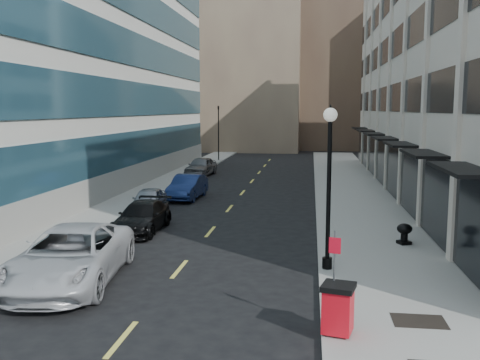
% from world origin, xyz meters
% --- Properties ---
extents(sidewalk_right, '(5.00, 80.00, 0.15)m').
position_xyz_m(sidewalk_right, '(7.50, 20.00, 0.07)').
color(sidewalk_right, gray).
rests_on(sidewalk_right, ground).
extents(sidewalk_left, '(3.00, 80.00, 0.15)m').
position_xyz_m(sidewalk_left, '(-6.50, 20.00, 0.07)').
color(sidewalk_left, gray).
rests_on(sidewalk_left, ground).
extents(building_left, '(16.14, 46.00, 20.00)m').
position_xyz_m(building_left, '(-15.95, 27.00, 9.99)').
color(building_left, silver).
rests_on(building_left, ground).
extents(skyline_tan_near, '(14.00, 18.00, 28.00)m').
position_xyz_m(skyline_tan_near, '(-4.00, 68.00, 14.00)').
color(skyline_tan_near, '#887659').
rests_on(skyline_tan_near, ground).
extents(skyline_brown, '(12.00, 16.00, 34.00)m').
position_xyz_m(skyline_brown, '(8.00, 72.00, 17.00)').
color(skyline_brown, brown).
rests_on(skyline_brown, ground).
extents(skyline_tan_far, '(12.00, 14.00, 22.00)m').
position_xyz_m(skyline_tan_far, '(-14.00, 78.00, 11.00)').
color(skyline_tan_far, '#887659').
rests_on(skyline_tan_far, ground).
extents(skyline_stone, '(10.00, 14.00, 20.00)m').
position_xyz_m(skyline_stone, '(18.00, 66.00, 10.00)').
color(skyline_stone, '#B5A999').
rests_on(skyline_stone, ground).
extents(grate_far, '(1.40, 1.00, 0.01)m').
position_xyz_m(grate_far, '(7.60, 3.80, 0.15)').
color(grate_far, black).
rests_on(grate_far, sidewalk_right).
extents(road_centerline, '(0.15, 68.20, 0.01)m').
position_xyz_m(road_centerline, '(0.00, 17.00, 0.01)').
color(road_centerline, '#D8CC4C').
rests_on(road_centerline, ground).
extents(traffic_signal, '(0.66, 0.66, 6.98)m').
position_xyz_m(traffic_signal, '(-5.50, 48.00, 5.72)').
color(traffic_signal, black).
rests_on(traffic_signal, ground).
extents(car_white_van, '(3.80, 6.96, 1.85)m').
position_xyz_m(car_white_van, '(-3.20, 6.00, 0.92)').
color(car_white_van, silver).
rests_on(car_white_van, ground).
extents(car_black_pickup, '(1.98, 4.82, 1.40)m').
position_xyz_m(car_black_pickup, '(-3.20, 13.61, 0.70)').
color(car_black_pickup, black).
rests_on(car_black_pickup, ground).
extents(car_silver_sedan, '(1.91, 4.08, 1.35)m').
position_xyz_m(car_silver_sedan, '(-4.35, 18.35, 0.67)').
color(car_silver_sedan, '#999CA1').
rests_on(car_silver_sedan, ground).
extents(car_blue_sedan, '(1.86, 4.76, 1.54)m').
position_xyz_m(car_blue_sedan, '(-3.20, 23.02, 0.77)').
color(car_blue_sedan, navy).
rests_on(car_blue_sedan, ground).
extents(car_grey_sedan, '(2.37, 4.91, 1.62)m').
position_xyz_m(car_grey_sedan, '(-4.80, 35.00, 0.81)').
color(car_grey_sedan, slate).
rests_on(car_grey_sedan, ground).
extents(trash_bin, '(0.96, 0.97, 1.29)m').
position_xyz_m(trash_bin, '(5.40, 2.72, 0.84)').
color(trash_bin, red).
rests_on(trash_bin, sidewalk_right).
extents(lamppost, '(0.48, 0.48, 5.79)m').
position_xyz_m(lamppost, '(5.30, 8.29, 3.55)').
color(lamppost, black).
rests_on(lamppost, sidewalk_right).
extents(sign_post, '(0.30, 0.11, 2.58)m').
position_xyz_m(sign_post, '(5.30, 2.99, 1.80)').
color(sign_post, slate).
rests_on(sign_post, sidewalk_right).
extents(urn_planter, '(0.63, 0.63, 0.87)m').
position_xyz_m(urn_planter, '(8.60, 12.22, 0.68)').
color(urn_planter, black).
rests_on(urn_planter, sidewalk_right).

